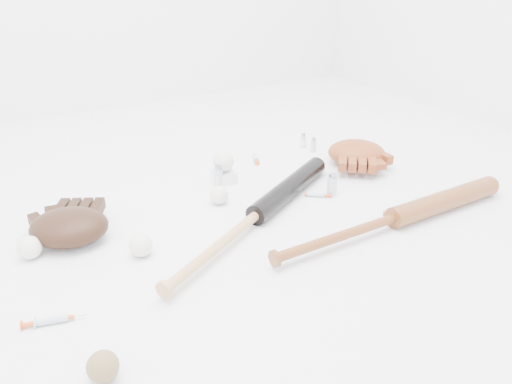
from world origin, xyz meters
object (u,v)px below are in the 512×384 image
glove_dark (69,227)px  pedestal (224,176)px  bat_dark (257,215)px  bat_wood (395,218)px

glove_dark → pedestal: 0.62m
bat_dark → bat_wood: 0.44m
bat_wood → glove_dark: bearing=153.9°
glove_dark → pedestal: size_ratio=3.45×
bat_dark → glove_dark: (-0.54, 0.20, 0.01)m
bat_wood → pedestal: bat_wood is taller
bat_dark → pedestal: (0.06, 0.35, -0.01)m
bat_wood → pedestal: size_ratio=12.09×
bat_wood → pedestal: 0.67m
bat_wood → glove_dark: (-0.92, 0.44, 0.01)m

